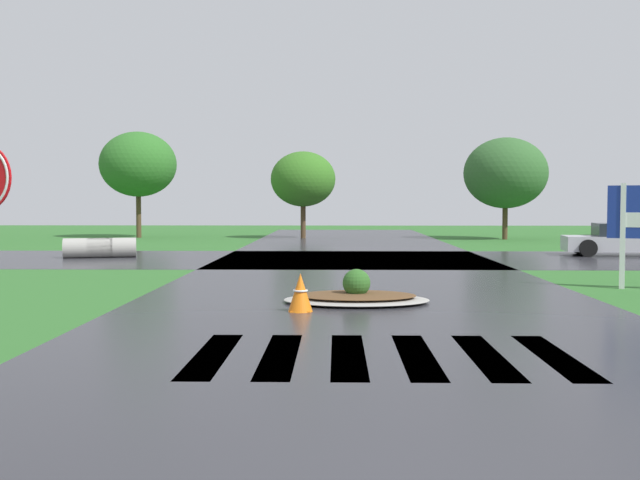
% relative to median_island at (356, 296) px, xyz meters
% --- Properties ---
extents(asphalt_roadway, '(9.58, 80.00, 0.01)m').
position_rel_median_island_xyz_m(asphalt_roadway, '(0.20, -0.48, -0.13)').
color(asphalt_roadway, '#2B2B30').
rests_on(asphalt_roadway, ground).
extents(asphalt_cross_road, '(90.00, 8.63, 0.01)m').
position_rel_median_island_xyz_m(asphalt_cross_road, '(0.20, 11.59, -0.13)').
color(asphalt_cross_road, '#2B2B30').
rests_on(asphalt_cross_road, ground).
extents(crosswalk_stripes, '(4.95, 3.02, 0.01)m').
position_rel_median_island_xyz_m(crosswalk_stripes, '(0.20, -5.25, -0.13)').
color(crosswalk_stripes, white).
rests_on(crosswalk_stripes, ground).
extents(median_island, '(2.93, 1.99, 0.68)m').
position_rel_median_island_xyz_m(median_island, '(0.00, 0.00, 0.00)').
color(median_island, '#9E9B93').
rests_on(median_island, ground).
extents(car_white_sedan, '(4.63, 2.43, 1.22)m').
position_rel_median_island_xyz_m(car_white_sedan, '(10.43, 13.54, 0.43)').
color(car_white_sedan, '#B7B7BF').
rests_on(car_white_sedan, ground).
extents(drainage_pipe_stack, '(2.65, 1.33, 0.71)m').
position_rel_median_island_xyz_m(drainage_pipe_stack, '(-8.98, 12.10, 0.22)').
color(drainage_pipe_stack, '#9E9B93').
rests_on(drainage_pipe_stack, ground).
extents(traffic_cone, '(0.46, 0.46, 0.71)m').
position_rel_median_island_xyz_m(traffic_cone, '(-1.07, -1.27, 0.21)').
color(traffic_cone, orange).
rests_on(traffic_cone, ground).
extents(background_treeline, '(48.55, 6.15, 6.55)m').
position_rel_median_island_xyz_m(background_treeline, '(1.25, 26.79, 3.86)').
color(background_treeline, '#4C3823').
rests_on(background_treeline, ground).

